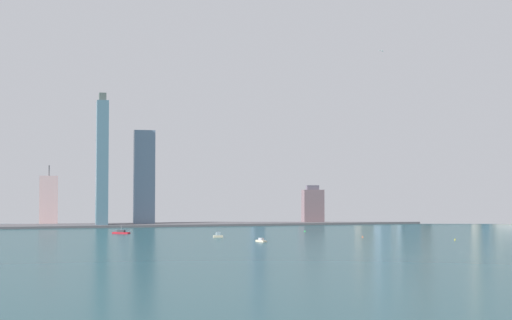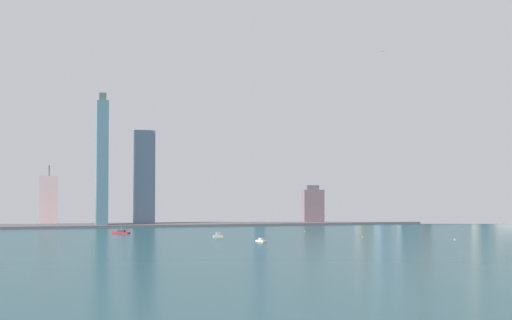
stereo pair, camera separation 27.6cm
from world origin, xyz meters
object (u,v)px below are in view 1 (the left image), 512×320
(skyscraper_9, at_px, (102,162))
(boat_2, at_px, (121,232))
(skyscraper_8, at_px, (364,195))
(boat_1, at_px, (218,236))
(channel_buoy_0, at_px, (363,237))
(skyscraper_5, at_px, (479,189))
(skyscraper_0, at_px, (382,178))
(skyscraper_1, at_px, (258,166))
(skyscraper_3, at_px, (420,169))
(airplane, at_px, (377,52))
(channel_buoy_2, at_px, (455,239))
(skyscraper_6, at_px, (409,190))
(skyscraper_10, at_px, (49,201))
(boat_0, at_px, (261,240))
(skyscraper_7, at_px, (502,193))
(skyscraper_12, at_px, (311,206))
(observation_tower, at_px, (475,103))
(channel_buoy_1, at_px, (305,231))
(skyscraper_4, at_px, (124,198))
(skyscraper_11, at_px, (311,206))
(skyscraper_2, at_px, (144,178))

(skyscraper_9, relative_size, boat_2, 8.87)
(skyscraper_8, height_order, boat_1, skyscraper_8)
(skyscraper_9, relative_size, channel_buoy_0, 90.50)
(boat_1, bearing_deg, skyscraper_5, 37.09)
(skyscraper_0, bearing_deg, skyscraper_1, 157.40)
(skyscraper_3, distance_m, boat_1, 501.23)
(skyscraper_0, relative_size, airplane, 5.59)
(channel_buoy_2, xyz_separation_m, airplane, (65.58, 315.66, 229.50))
(skyscraper_9, distance_m, channel_buoy_2, 447.77)
(skyscraper_6, height_order, channel_buoy_2, skyscraper_6)
(skyscraper_8, distance_m, boat_2, 443.76)
(skyscraper_10, relative_size, boat_0, 5.42)
(skyscraper_0, relative_size, skyscraper_8, 1.79)
(boat_1, bearing_deg, skyscraper_7, 34.55)
(skyscraper_12, bearing_deg, channel_buoy_0, -100.33)
(boat_1, xyz_separation_m, channel_buoy_2, (199.65, -91.43, -0.98))
(skyscraper_5, bearing_deg, skyscraper_6, -159.70)
(boat_2, bearing_deg, boat_0, -22.27)
(observation_tower, xyz_separation_m, skyscraper_7, (84.30, 65.81, -130.76))
(skyscraper_1, height_order, skyscraper_12, skyscraper_1)
(channel_buoy_2, bearing_deg, observation_tower, 56.40)
(skyscraper_7, height_order, channel_buoy_0, skyscraper_7)
(skyscraper_7, bearing_deg, observation_tower, -142.02)
(skyscraper_1, height_order, channel_buoy_1, skyscraper_1)
(skyscraper_4, relative_size, skyscraper_11, 1.31)
(skyscraper_3, height_order, channel_buoy_2, skyscraper_3)
(channel_buoy_2, bearing_deg, skyscraper_2, 125.30)
(observation_tower, bearing_deg, skyscraper_10, 177.19)
(channel_buoy_1, bearing_deg, channel_buoy_0, -79.12)
(observation_tower, xyz_separation_m, channel_buoy_0, (-300.80, -297.27, -169.77))
(boat_1, height_order, airplane, airplane)
(skyscraper_8, height_order, skyscraper_10, skyscraper_8)
(observation_tower, relative_size, channel_buoy_1, 231.72)
(observation_tower, height_order, skyscraper_9, observation_tower)
(skyscraper_9, bearing_deg, skyscraper_10, 139.15)
(skyscraper_12, height_order, airplane, airplane)
(skyscraper_4, height_order, skyscraper_6, skyscraper_6)
(skyscraper_5, distance_m, boat_0, 615.22)
(skyscraper_7, bearing_deg, channel_buoy_2, -127.29)
(channel_buoy_1, bearing_deg, skyscraper_6, 42.66)
(skyscraper_10, bearing_deg, skyscraper_5, 4.19)
(skyscraper_6, height_order, boat_2, skyscraper_6)
(skyscraper_0, distance_m, skyscraper_2, 329.93)
(skyscraper_5, bearing_deg, skyscraper_8, -176.22)
(skyscraper_6, height_order, skyscraper_7, skyscraper_6)
(skyscraper_2, xyz_separation_m, channel_buoy_1, (154.79, -177.15, -59.56))
(channel_buoy_0, relative_size, airplane, 0.07)
(skyscraper_5, xyz_separation_m, channel_buoy_0, (-352.91, -373.75, -45.07))
(skyscraper_0, bearing_deg, skyscraper_7, 16.23)
(skyscraper_10, distance_m, boat_0, 402.87)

